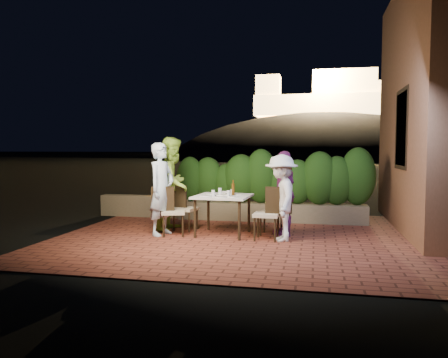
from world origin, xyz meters
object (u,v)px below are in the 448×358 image
(diner_white, at_px, (281,198))
(beer_bottle, at_px, (233,188))
(chair_left_back, at_px, (185,208))
(chair_right_front, at_px, (266,213))
(diner_purple, at_px, (284,193))
(chair_right_back, at_px, (271,212))
(diner_blue, at_px, (162,189))
(diner_green, at_px, (173,184))
(dining_table, at_px, (223,215))
(parapet_lamp, at_px, (157,193))
(chair_left_front, at_px, (173,211))
(bowl, at_px, (223,193))

(diner_white, bearing_deg, beer_bottle, -123.25)
(beer_bottle, distance_m, chair_left_back, 1.13)
(chair_right_front, relative_size, diner_purple, 0.60)
(chair_right_back, bearing_deg, diner_blue, 17.92)
(diner_green, bearing_deg, chair_right_back, -89.62)
(dining_table, bearing_deg, chair_left_back, 160.09)
(chair_left_back, bearing_deg, beer_bottle, -1.94)
(chair_right_front, xyz_separation_m, diner_green, (-1.95, 0.62, 0.45))
(parapet_lamp, bearing_deg, chair_left_front, -62.10)
(diner_white, xyz_separation_m, parapet_lamp, (-3.10, 2.12, -0.19))
(chair_left_front, relative_size, diner_white, 0.60)
(chair_left_front, height_order, diner_green, diner_green)
(diner_blue, bearing_deg, chair_right_front, -74.89)
(bowl, distance_m, chair_right_front, 1.11)
(chair_left_front, xyz_separation_m, chair_right_back, (1.79, 0.43, -0.02))
(bowl, relative_size, chair_left_front, 0.20)
(beer_bottle, distance_m, diner_blue, 1.34)
(chair_right_back, height_order, diner_blue, diner_blue)
(diner_blue, bearing_deg, chair_left_back, -12.68)
(chair_left_back, height_order, parapet_lamp, chair_left_back)
(diner_blue, xyz_separation_m, parapet_lamp, (-0.86, 2.05, -0.30))
(chair_left_front, bearing_deg, diner_white, -19.36)
(beer_bottle, distance_m, bowl, 0.34)
(chair_right_front, bearing_deg, beer_bottle, -24.64)
(beer_bottle, distance_m, chair_right_back, 0.85)
(chair_right_back, relative_size, parapet_lamp, 6.25)
(chair_right_back, bearing_deg, chair_left_back, 2.24)
(chair_right_back, distance_m, diner_purple, 0.43)
(beer_bottle, bearing_deg, chair_left_back, 166.64)
(chair_right_back, height_order, diner_green, diner_green)
(chair_right_back, bearing_deg, diner_purple, -173.31)
(bowl, height_order, diner_blue, diner_blue)
(bowl, relative_size, chair_right_front, 0.19)
(bowl, distance_m, diner_white, 1.31)
(diner_blue, bearing_deg, diner_green, 13.38)
(diner_white, relative_size, diner_purple, 0.96)
(chair_right_front, distance_m, parapet_lamp, 3.53)
(diner_white, bearing_deg, chair_left_front, -103.88)
(chair_right_front, distance_m, diner_purple, 0.64)
(bowl, height_order, chair_right_front, chair_right_front)
(chair_left_back, relative_size, parapet_lamp, 6.41)
(dining_table, distance_m, diner_purple, 1.22)
(dining_table, relative_size, bowl, 5.48)
(diner_white, bearing_deg, chair_right_back, -167.61)
(dining_table, height_order, diner_white, diner_white)
(chair_left_back, distance_m, diner_purple, 1.99)
(bowl, distance_m, chair_left_back, 0.84)
(chair_right_front, bearing_deg, dining_table, -15.92)
(bowl, distance_m, chair_right_back, 1.00)
(diner_blue, bearing_deg, beer_bottle, -60.79)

